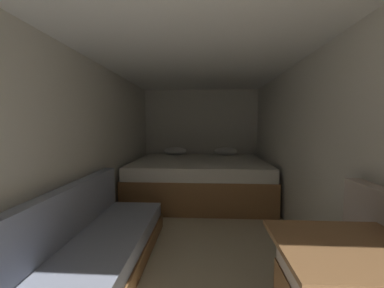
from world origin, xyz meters
name	(u,v)px	position (x,y,z in m)	size (l,w,h in m)	color
ground_plane	(195,244)	(0.00, 2.16, 0.00)	(7.18, 7.18, 0.00)	beige
wall_back	(201,138)	(0.00, 4.77, 1.02)	(2.49, 0.05, 2.05)	silver
wall_left	(84,151)	(-1.22, 2.16, 1.02)	(0.05, 5.18, 2.05)	silver
wall_right	(313,152)	(1.22, 2.16, 1.02)	(0.05, 5.18, 2.05)	silver
ceiling_slab	(196,50)	(0.00, 2.16, 2.07)	(2.49, 5.18, 0.05)	white
bed	(199,179)	(0.00, 3.81, 0.35)	(2.27, 1.81, 0.85)	olive
sofa_left	(79,264)	(-0.87, 1.36, 0.23)	(0.73, 2.49, 0.76)	olive
dinette_table	(350,271)	(0.77, 0.73, 0.64)	(0.66, 0.56, 0.76)	brown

